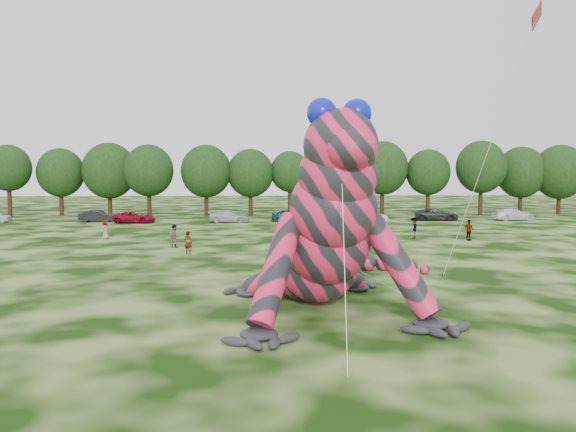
{
  "coord_description": "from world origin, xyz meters",
  "views": [
    {
      "loc": [
        -2.97,
        -17.96,
        5.97
      ],
      "look_at": [
        -1.74,
        6.62,
        4.0
      ],
      "focal_mm": 35.0,
      "sensor_mm": 36.0,
      "label": 1
    }
  ],
  "objects_px": {
    "flying_kite": "(529,36)",
    "tree_13": "(481,178)",
    "car_6": "(436,214)",
    "spectator_1": "(174,236)",
    "car_7": "(513,215)",
    "spectator_2": "(414,228)",
    "tree_14": "(521,180)",
    "inflatable_gecko": "(312,206)",
    "tree_3": "(9,181)",
    "spectator_3": "(469,230)",
    "tree_4": "(61,182)",
    "car_4": "(290,216)",
    "tree_10": "(336,176)",
    "spectator_4": "(105,230)",
    "tree_15": "(560,180)",
    "car_1": "(98,216)",
    "tree_11": "(382,178)",
    "tree_12": "(428,182)",
    "car_2": "(135,217)",
    "tree_5": "(109,179)",
    "tree_7": "(206,181)",
    "car_3": "(229,217)",
    "car_5": "(368,216)",
    "spectator_5": "(361,245)",
    "tree_9": "(290,183)",
    "tree_6": "(149,181)",
    "spectator_0": "(188,243)",
    "tree_8": "(251,182)"
  },
  "relations": [
    {
      "from": "flying_kite",
      "to": "tree_13",
      "type": "distance_m",
      "value": 51.14
    },
    {
      "from": "car_6",
      "to": "spectator_1",
      "type": "distance_m",
      "value": 36.28
    },
    {
      "from": "car_7",
      "to": "spectator_2",
      "type": "bearing_deg",
      "value": 132.15
    },
    {
      "from": "tree_14",
      "to": "inflatable_gecko",
      "type": "bearing_deg",
      "value": -123.69
    },
    {
      "from": "tree_3",
      "to": "tree_13",
      "type": "bearing_deg",
      "value": 0.05
    },
    {
      "from": "spectator_3",
      "to": "tree_4",
      "type": "bearing_deg",
      "value": 122.32
    },
    {
      "from": "tree_13",
      "to": "car_4",
      "type": "bearing_deg",
      "value": -160.92
    },
    {
      "from": "tree_10",
      "to": "car_4",
      "type": "xyz_separation_m",
      "value": [
        -6.86,
        -10.65,
        -4.51
      ]
    },
    {
      "from": "inflatable_gecko",
      "to": "spectator_4",
      "type": "bearing_deg",
      "value": 114.37
    },
    {
      "from": "spectator_3",
      "to": "spectator_1",
      "type": "xyz_separation_m",
      "value": [
        -24.69,
        -3.07,
        -0.01
      ]
    },
    {
      "from": "tree_4",
      "to": "spectator_1",
      "type": "relative_size",
      "value": 5.02
    },
    {
      "from": "tree_15",
      "to": "car_1",
      "type": "xyz_separation_m",
      "value": [
        -60.53,
        -8.86,
        -4.11
      ]
    },
    {
      "from": "tree_4",
      "to": "tree_11",
      "type": "relative_size",
      "value": 0.9
    },
    {
      "from": "tree_12",
      "to": "car_2",
      "type": "relative_size",
      "value": 1.87
    },
    {
      "from": "inflatable_gecko",
      "to": "car_4",
      "type": "height_order",
      "value": "inflatable_gecko"
    },
    {
      "from": "tree_5",
      "to": "spectator_2",
      "type": "distance_m",
      "value": 43.74
    },
    {
      "from": "tree_7",
      "to": "car_3",
      "type": "xyz_separation_m",
      "value": [
        3.48,
        -9.24,
        -4.06
      ]
    },
    {
      "from": "tree_13",
      "to": "spectator_2",
      "type": "bearing_deg",
      "value": -122.15
    },
    {
      "from": "car_5",
      "to": "inflatable_gecko",
      "type": "bearing_deg",
      "value": 155.42
    },
    {
      "from": "tree_11",
      "to": "spectator_5",
      "type": "bearing_deg",
      "value": -104.41
    },
    {
      "from": "car_4",
      "to": "spectator_3",
      "type": "xyz_separation_m",
      "value": [
        14.44,
        -18.73,
        0.16
      ]
    },
    {
      "from": "car_1",
      "to": "spectator_2",
      "type": "relative_size",
      "value": 2.28
    },
    {
      "from": "tree_11",
      "to": "spectator_2",
      "type": "bearing_deg",
      "value": -96.46
    },
    {
      "from": "tree_13",
      "to": "car_7",
      "type": "relative_size",
      "value": 2.02
    },
    {
      "from": "tree_5",
      "to": "spectator_2",
      "type": "height_order",
      "value": "tree_5"
    },
    {
      "from": "tree_10",
      "to": "car_1",
      "type": "height_order",
      "value": "tree_10"
    },
    {
      "from": "tree_15",
      "to": "tree_9",
      "type": "bearing_deg",
      "value": -179.35
    },
    {
      "from": "tree_3",
      "to": "tree_12",
      "type": "relative_size",
      "value": 1.05
    },
    {
      "from": "tree_6",
      "to": "car_5",
      "type": "relative_size",
      "value": 2.08
    },
    {
      "from": "tree_10",
      "to": "spectator_2",
      "type": "bearing_deg",
      "value": -83.17
    },
    {
      "from": "spectator_5",
      "to": "tree_13",
      "type": "bearing_deg",
      "value": 167.91
    },
    {
      "from": "tree_13",
      "to": "spectator_5",
      "type": "distance_m",
      "value": 43.83
    },
    {
      "from": "tree_4",
      "to": "tree_14",
      "type": "relative_size",
      "value": 0.96
    },
    {
      "from": "tree_6",
      "to": "spectator_3",
      "type": "height_order",
      "value": "tree_6"
    },
    {
      "from": "spectator_4",
      "to": "spectator_0",
      "type": "distance_m",
      "value": 12.52
    },
    {
      "from": "tree_15",
      "to": "car_1",
      "type": "bearing_deg",
      "value": -171.67
    },
    {
      "from": "tree_10",
      "to": "spectator_4",
      "type": "distance_m",
      "value": 36.27
    },
    {
      "from": "car_5",
      "to": "tree_8",
      "type": "bearing_deg",
      "value": 42.39
    },
    {
      "from": "car_3",
      "to": "car_6",
      "type": "relative_size",
      "value": 0.89
    },
    {
      "from": "inflatable_gecko",
      "to": "car_3",
      "type": "relative_size",
      "value": 3.77
    },
    {
      "from": "tree_4",
      "to": "car_3",
      "type": "distance_m",
      "value": 25.88
    },
    {
      "from": "tree_12",
      "to": "spectator_2",
      "type": "bearing_deg",
      "value": -109.19
    },
    {
      "from": "tree_8",
      "to": "car_4",
      "type": "height_order",
      "value": "tree_8"
    },
    {
      "from": "tree_10",
      "to": "car_3",
      "type": "xyz_separation_m",
      "value": [
        -14.0,
        -11.01,
        -4.58
      ]
    },
    {
      "from": "tree_9",
      "to": "car_4",
      "type": "xyz_separation_m",
      "value": [
        -0.53,
        -9.42,
        -3.59
      ]
    },
    {
      "from": "flying_kite",
      "to": "tree_11",
      "type": "xyz_separation_m",
      "value": [
        3.54,
        48.74,
        -7.54
      ]
    },
    {
      "from": "spectator_5",
      "to": "spectator_1",
      "type": "bearing_deg",
      "value": -93.69
    },
    {
      "from": "tree_4",
      "to": "car_5",
      "type": "distance_m",
      "value": 41.23
    },
    {
      "from": "tree_13",
      "to": "tree_15",
      "type": "distance_m",
      "value": 11.36
    },
    {
      "from": "car_6",
      "to": "spectator_3",
      "type": "height_order",
      "value": "spectator_3"
    }
  ]
}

